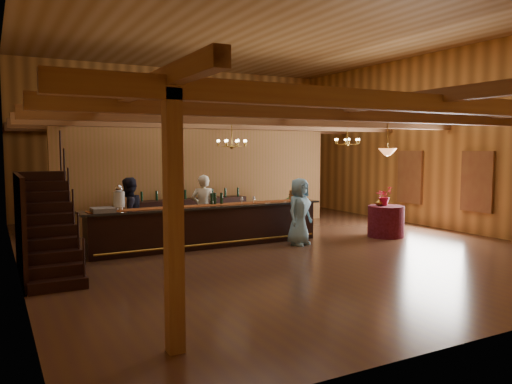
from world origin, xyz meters
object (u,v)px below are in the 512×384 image
chandelier_right (347,141)px  round_table (386,221)px  bartender (203,208)px  floor_plant (286,208)px  staff_second (128,213)px  tasting_bar (209,226)px  chandelier_left (232,143)px  guest (299,212)px  raffle_drum (295,194)px  beverage_dispenser (119,198)px  backbar_shelf (192,215)px  pendant_lamp (387,152)px

chandelier_right → round_table: bearing=-87.6°
bartender → floor_plant: bearing=-139.1°
bartender → round_table: bearing=-179.2°
bartender → staff_second: (-2.06, -0.15, -0.00)m
tasting_bar → floor_plant: floor_plant is taller
chandelier_left → floor_plant: 3.81m
tasting_bar → guest: guest is taller
raffle_drum → staff_second: (-4.44, 0.73, -0.34)m
beverage_dispenser → backbar_shelf: beverage_dispenser is taller
raffle_drum → pendant_lamp: size_ratio=0.38×
tasting_bar → round_table: (5.00, -1.03, -0.10)m
chandelier_right → guest: (-2.76, -1.57, -1.85)m
staff_second → guest: 4.32m
beverage_dispenser → chandelier_left: size_ratio=0.75×
tasting_bar → chandelier_right: chandelier_right is taller
beverage_dispenser → raffle_drum: (4.82, -0.05, -0.11)m
chandelier_left → backbar_shelf: bearing=96.4°
backbar_shelf → staff_second: staff_second is taller
round_table → chandelier_right: 2.85m
round_table → staff_second: staff_second is taller
tasting_bar → floor_plant: (3.51, 1.96, 0.05)m
round_table → guest: size_ratio=0.58×
raffle_drum → round_table: size_ratio=0.33×
beverage_dispenser → backbar_shelf: (2.76, 2.51, -0.85)m
raffle_drum → round_table: 2.73m
tasting_bar → staff_second: (-1.85, 0.70, 0.35)m
chandelier_right → floor_plant: chandelier_right is taller
raffle_drum → floor_plant: bearing=65.2°
chandelier_right → pendant_lamp: 1.74m
raffle_drum → staff_second: staff_second is taller
round_table → pendant_lamp: size_ratio=1.13×
tasting_bar → staff_second: size_ratio=3.56×
beverage_dispenser → round_table: bearing=-8.3°
bartender → guest: size_ratio=1.03×
tasting_bar → pendant_lamp: 5.44m
backbar_shelf → floor_plant: size_ratio=2.99×
guest → backbar_shelf: bearing=92.0°
tasting_bar → beverage_dispenser: bearing=178.7°
beverage_dispenser → guest: size_ratio=0.35×
raffle_drum → chandelier_left: chandelier_left is taller
pendant_lamp → floor_plant: 3.81m
raffle_drum → beverage_dispenser: bearing=179.4°
round_table → staff_second: (-6.85, 1.73, 0.45)m
chandelier_left → raffle_drum: bearing=-9.0°
tasting_bar → chandelier_right: bearing=7.3°
tasting_bar → chandelier_right: size_ratio=7.93×
beverage_dispenser → bartender: bartender is taller
beverage_dispenser → backbar_shelf: 3.83m
chandelier_right → floor_plant: (-1.42, 1.28, -2.14)m
tasting_bar → floor_plant: size_ratio=5.44×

